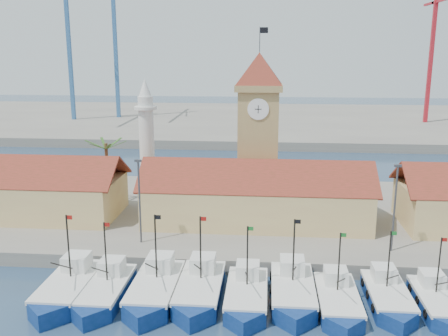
# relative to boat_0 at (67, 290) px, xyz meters

# --- Properties ---
(ground) EXTENTS (400.00, 400.00, 0.00)m
(ground) POSITION_rel_boat_0_xyz_m (16.17, -2.05, -0.81)
(ground) COLOR #1B3149
(ground) RESTS_ON ground
(quay) EXTENTS (140.00, 32.00, 1.50)m
(quay) POSITION_rel_boat_0_xyz_m (16.17, 21.95, -0.06)
(quay) COLOR gray
(quay) RESTS_ON ground
(terminal) EXTENTS (240.00, 80.00, 2.00)m
(terminal) POSITION_rel_boat_0_xyz_m (16.17, 107.95, 0.19)
(terminal) COLOR gray
(terminal) RESTS_ON ground
(boat_0) EXTENTS (3.80, 10.42, 7.88)m
(boat_0) POSITION_rel_boat_0_xyz_m (0.00, 0.00, 0.00)
(boat_0) COLOR navy
(boat_0) RESTS_ON ground
(boat_1) EXTENTS (3.55, 9.72, 7.35)m
(boat_1) POSITION_rel_boat_0_xyz_m (3.41, -0.14, -0.05)
(boat_1) COLOR navy
(boat_1) RESTS_ON ground
(boat_2) EXTENTS (3.85, 10.56, 7.99)m
(boat_2) POSITION_rel_boat_0_xyz_m (7.75, 0.44, 0.01)
(boat_2) COLOR navy
(boat_2) RESTS_ON ground
(boat_3) EXTENTS (3.78, 10.37, 7.84)m
(boat_3) POSITION_rel_boat_0_xyz_m (11.68, 0.75, -0.00)
(boat_3) COLOR navy
(boat_3) RESTS_ON ground
(boat_4) EXTENTS (3.51, 9.62, 7.28)m
(boat_4) POSITION_rel_boat_0_xyz_m (15.83, 0.16, -0.06)
(boat_4) COLOR navy
(boat_4) RESTS_ON ground
(boat_5) EXTENTS (3.72, 10.19, 7.71)m
(boat_5) POSITION_rel_boat_0_xyz_m (19.84, 1.11, -0.02)
(boat_5) COLOR navy
(boat_5) RESTS_ON ground
(boat_6) EXTENTS (3.40, 9.32, 7.05)m
(boat_6) POSITION_rel_boat_0_xyz_m (23.58, -0.08, -0.09)
(boat_6) COLOR navy
(boat_6) RESTS_ON ground
(boat_7) EXTENTS (3.34, 9.14, 6.92)m
(boat_7) POSITION_rel_boat_0_xyz_m (27.95, 1.04, -0.10)
(boat_7) COLOR navy
(boat_7) RESTS_ON ground
(boat_8) EXTENTS (3.23, 8.84, 6.69)m
(boat_8) POSITION_rel_boat_0_xyz_m (31.91, 0.48, -0.12)
(boat_8) COLOR navy
(boat_8) RESTS_ON ground
(hall_center) EXTENTS (27.04, 10.13, 7.61)m
(hall_center) POSITION_rel_boat_0_xyz_m (16.17, 17.95, 3.17)
(hall_center) COLOR #D8BE77
(hall_center) RESTS_ON quay
(clock_tower) EXTENTS (5.80, 5.80, 22.70)m
(clock_tower) POSITION_rel_boat_0_xyz_m (16.17, 23.94, 11.15)
(clock_tower) COLOR tan
(clock_tower) RESTS_ON quay
(minaret) EXTENTS (3.00, 3.00, 16.30)m
(minaret) POSITION_rel_boat_0_xyz_m (1.17, 25.95, 8.91)
(minaret) COLOR silver
(minaret) RESTS_ON quay
(palm_tree) EXTENTS (5.60, 5.03, 8.39)m
(palm_tree) POSITION_rel_boat_0_xyz_m (-3.83, 23.95, 5.43)
(palm_tree) COLOR brown
(palm_tree) RESTS_ON quay
(lamp_posts) EXTENTS (80.70, 0.25, 9.03)m
(lamp_posts) POSITION_rel_boat_0_xyz_m (16.67, 9.95, 5.66)
(lamp_posts) COLOR #3F3F44
(lamp_posts) RESTS_ON quay
(crane_blue_far) EXTENTS (1.00, 36.60, 43.88)m
(crane_blue_far) POSITION_rel_boat_0_xyz_m (-38.45, 98.01, 25.86)
(crane_blue_far) COLOR #32649A
(crane_blue_far) RESTS_ON terminal
(crane_blue_near) EXTENTS (1.00, 33.58, 44.48)m
(crane_blue_near) POSITION_rel_boat_0_xyz_m (-27.02, 104.47, 25.94)
(crane_blue_near) COLOR #32649A
(crane_blue_near) RESTS_ON terminal
(crane_red_right) EXTENTS (1.00, 34.68, 39.81)m
(crane_red_right) POSITION_rel_boat_0_xyz_m (60.83, 101.17, 23.43)
(crane_red_right) COLOR red
(crane_red_right) RESTS_ON terminal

